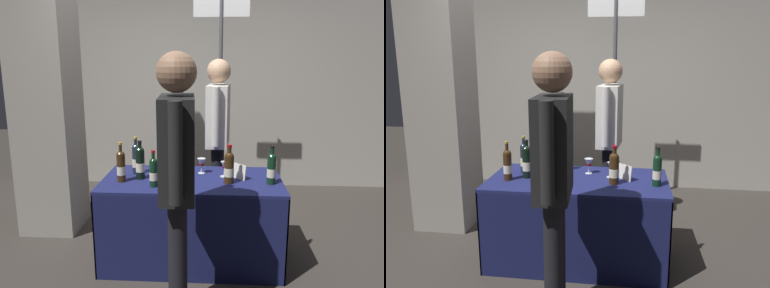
% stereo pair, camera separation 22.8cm
% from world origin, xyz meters
% --- Properties ---
extents(ground_plane, '(12.00, 12.00, 0.00)m').
position_xyz_m(ground_plane, '(0.00, 0.00, 0.00)').
color(ground_plane, '#38332D').
extents(back_partition, '(5.38, 0.12, 2.65)m').
position_xyz_m(back_partition, '(0.00, 2.13, 1.33)').
color(back_partition, '#9E998E').
rests_on(back_partition, ground_plane).
extents(concrete_pillar, '(0.55, 0.55, 3.52)m').
position_xyz_m(concrete_pillar, '(-1.47, 0.58, 1.76)').
color(concrete_pillar, gray).
rests_on(concrete_pillar, ground_plane).
extents(tasting_table, '(1.50, 0.77, 0.74)m').
position_xyz_m(tasting_table, '(0.00, 0.00, 0.51)').
color(tasting_table, '#191E51').
rests_on(tasting_table, ground_plane).
extents(featured_wine_bottle, '(0.08, 0.08, 0.32)m').
position_xyz_m(featured_wine_bottle, '(0.31, -0.10, 0.88)').
color(featured_wine_bottle, '#38230F').
rests_on(featured_wine_bottle, tasting_table).
extents(display_bottle_0, '(0.08, 0.08, 0.33)m').
position_xyz_m(display_bottle_0, '(-0.43, -0.03, 0.88)').
color(display_bottle_0, black).
rests_on(display_bottle_0, tasting_table).
extents(display_bottle_1, '(0.07, 0.07, 0.32)m').
position_xyz_m(display_bottle_1, '(0.65, -0.10, 0.87)').
color(display_bottle_1, black).
rests_on(display_bottle_1, tasting_table).
extents(display_bottle_2, '(0.07, 0.07, 0.33)m').
position_xyz_m(display_bottle_2, '(-0.58, -0.11, 0.87)').
color(display_bottle_2, '#38230F').
rests_on(display_bottle_2, tasting_table).
extents(display_bottle_3, '(0.07, 0.07, 0.33)m').
position_xyz_m(display_bottle_3, '(-0.50, 0.12, 0.88)').
color(display_bottle_3, '#192333').
rests_on(display_bottle_3, tasting_table).
extents(display_bottle_4, '(0.07, 0.07, 0.29)m').
position_xyz_m(display_bottle_4, '(-0.29, -0.22, 0.86)').
color(display_bottle_4, black).
rests_on(display_bottle_4, tasting_table).
extents(display_bottle_5, '(0.08, 0.08, 0.31)m').
position_xyz_m(display_bottle_5, '(-0.18, 0.21, 0.88)').
color(display_bottle_5, '#192333').
rests_on(display_bottle_5, tasting_table).
extents(wine_glass_near_vendor, '(0.08, 0.08, 0.14)m').
position_xyz_m(wine_glass_near_vendor, '(0.07, 0.16, 0.83)').
color(wine_glass_near_vendor, silver).
rests_on(wine_glass_near_vendor, tasting_table).
extents(wine_glass_mid, '(0.07, 0.07, 0.13)m').
position_xyz_m(wine_glass_mid, '(0.27, 0.07, 0.83)').
color(wine_glass_mid, silver).
rests_on(wine_glass_mid, tasting_table).
extents(wine_glass_near_taster, '(0.07, 0.07, 0.14)m').
position_xyz_m(wine_glass_near_taster, '(-0.24, 0.03, 0.83)').
color(wine_glass_near_taster, silver).
rests_on(wine_glass_near_taster, tasting_table).
extents(brochure_stand, '(0.13, 0.13, 0.13)m').
position_xyz_m(brochure_stand, '(0.39, 0.03, 0.80)').
color(brochure_stand, silver).
rests_on(brochure_stand, tasting_table).
extents(vendor_presenter, '(0.25, 0.60, 1.73)m').
position_xyz_m(vendor_presenter, '(0.22, 0.75, 1.05)').
color(vendor_presenter, black).
rests_on(vendor_presenter, ground_plane).
extents(taster_foreground_right, '(0.24, 0.60, 1.77)m').
position_xyz_m(taster_foreground_right, '(-0.04, -0.81, 1.08)').
color(taster_foreground_right, black).
rests_on(taster_foreground_right, ground_plane).
extents(booth_signpost, '(0.60, 0.04, 2.40)m').
position_xyz_m(booth_signpost, '(0.24, 1.21, 1.51)').
color(booth_signpost, '#47474C').
rests_on(booth_signpost, ground_plane).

